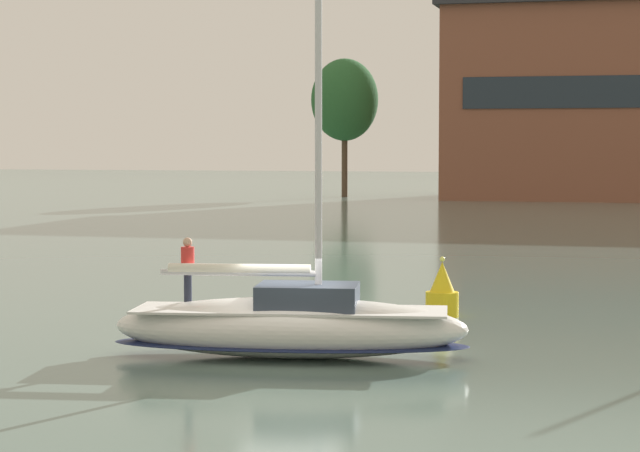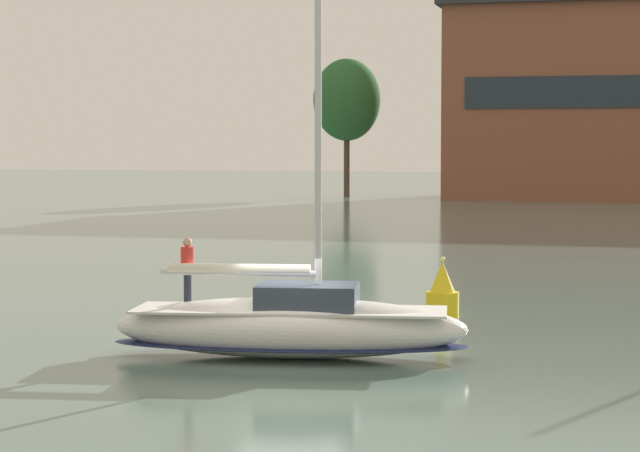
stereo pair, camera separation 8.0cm
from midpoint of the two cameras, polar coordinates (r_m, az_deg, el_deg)
ground_plane at (r=31.34m, az=-1.31°, el=-6.03°), size 400.00×400.00×0.00m
tree_shore_center at (r=123.96m, az=1.25°, el=5.77°), size 6.65×6.65×13.70m
sailboat_main at (r=31.21m, az=-1.28°, el=-4.51°), size 9.23×3.77×12.31m
channel_buoy at (r=38.69m, az=5.68°, el=-3.07°), size 1.02×1.02×1.86m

